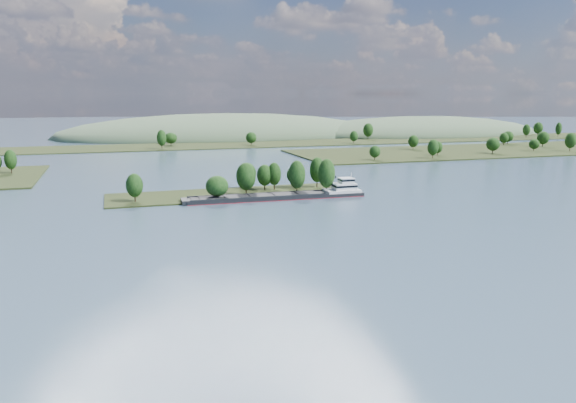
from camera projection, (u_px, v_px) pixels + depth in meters
name	position (u px, v px, depth m)	size (l,w,h in m)	color
ground	(274.00, 228.00, 171.63)	(1800.00, 1800.00, 0.00)	#35495C
tree_island	(252.00, 184.00, 228.15)	(100.00, 32.55, 15.35)	black
right_bank	(511.00, 149.00, 408.39)	(320.00, 90.00, 14.66)	black
back_shoreline	(185.00, 146.00, 436.06)	(900.00, 60.00, 15.53)	black
hill_east	(422.00, 134.00, 576.33)	(260.00, 140.00, 36.00)	#41583D
hill_west	(225.00, 136.00, 545.18)	(320.00, 160.00, 44.00)	#41583D
cargo_barge	(288.00, 195.00, 220.20)	(72.26, 10.55, 9.75)	black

